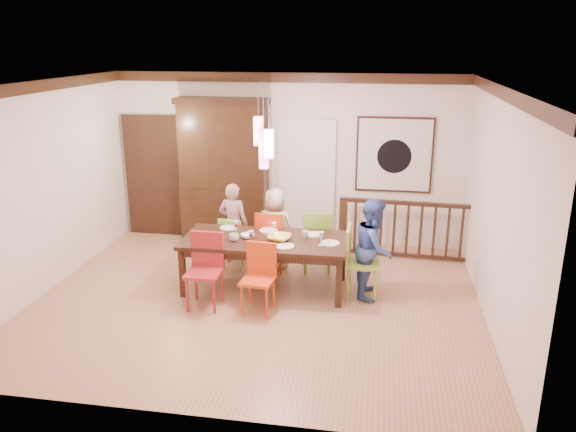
% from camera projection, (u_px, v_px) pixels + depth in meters
% --- Properties ---
extents(floor, '(6.00, 6.00, 0.00)m').
position_uv_depth(floor, '(257.00, 301.00, 7.67)').
color(floor, '#AD7654').
rests_on(floor, ground).
extents(ceiling, '(6.00, 6.00, 0.00)m').
position_uv_depth(ceiling, '(253.00, 84.00, 6.80)').
color(ceiling, white).
rests_on(ceiling, wall_back).
extents(wall_back, '(6.00, 0.00, 6.00)m').
position_uv_depth(wall_back, '(287.00, 160.00, 9.59)').
color(wall_back, beige).
rests_on(wall_back, floor).
extents(wall_left, '(0.00, 5.00, 5.00)m').
position_uv_depth(wall_left, '(42.00, 189.00, 7.71)').
color(wall_left, beige).
rests_on(wall_left, floor).
extents(wall_right, '(0.00, 5.00, 5.00)m').
position_uv_depth(wall_right, '(497.00, 210.00, 6.77)').
color(wall_right, beige).
rests_on(wall_right, floor).
extents(crown_molding, '(6.00, 5.00, 0.16)m').
position_uv_depth(crown_molding, '(253.00, 91.00, 6.82)').
color(crown_molding, black).
rests_on(crown_molding, wall_back).
extents(panel_door, '(1.04, 0.07, 2.24)m').
position_uv_depth(panel_door, '(154.00, 178.00, 10.04)').
color(panel_door, black).
rests_on(panel_door, wall_back).
extents(white_doorway, '(0.97, 0.05, 2.22)m').
position_uv_depth(white_doorway, '(307.00, 184.00, 9.62)').
color(white_doorway, silver).
rests_on(white_doorway, wall_back).
extents(painting, '(1.25, 0.06, 1.25)m').
position_uv_depth(painting, '(394.00, 155.00, 9.22)').
color(painting, black).
rests_on(painting, wall_back).
extents(pendant_cluster, '(0.27, 0.21, 1.14)m').
position_uv_depth(pendant_cluster, '(264.00, 143.00, 7.44)').
color(pendant_cluster, '#FF4C8F').
rests_on(pendant_cluster, ceiling).
extents(dining_table, '(2.32, 1.08, 0.75)m').
position_uv_depth(dining_table, '(265.00, 244.00, 7.88)').
color(dining_table, black).
rests_on(dining_table, floor).
extents(chair_far_left, '(0.41, 0.41, 0.82)m').
position_uv_depth(chair_far_left, '(234.00, 238.00, 8.71)').
color(chair_far_left, '#8CD143').
rests_on(chair_far_left, floor).
extents(chair_far_mid, '(0.47, 0.47, 0.96)m').
position_uv_depth(chair_far_mid, '(273.00, 236.00, 8.56)').
color(chair_far_mid, '#BB3411').
rests_on(chair_far_mid, floor).
extents(chair_far_right, '(0.52, 0.52, 0.98)m').
position_uv_depth(chair_far_right, '(317.00, 236.00, 8.54)').
color(chair_far_right, '#689E28').
rests_on(chair_far_right, floor).
extents(chair_near_left, '(0.45, 0.45, 0.99)m').
position_uv_depth(chair_near_left, '(204.00, 267.00, 7.35)').
color(chair_near_left, maroon).
rests_on(chair_near_left, floor).
extents(chair_near_mid, '(0.44, 0.44, 0.90)m').
position_uv_depth(chair_near_mid, '(258.00, 275.00, 7.22)').
color(chair_near_mid, '#CB3D11').
rests_on(chair_near_mid, floor).
extents(chair_end_right, '(0.45, 0.45, 1.00)m').
position_uv_depth(chair_end_right, '(363.00, 258.00, 7.66)').
color(chair_end_right, '#91B939').
rests_on(chair_end_right, floor).
extents(china_hutch, '(1.58, 0.46, 2.50)m').
position_uv_depth(china_hutch, '(224.00, 171.00, 9.62)').
color(china_hutch, black).
rests_on(china_hutch, floor).
extents(balustrade, '(2.21, 0.21, 0.96)m').
position_uv_depth(balustrade, '(407.00, 229.00, 9.03)').
color(balustrade, black).
rests_on(balustrade, floor).
extents(person_far_left, '(0.52, 0.38, 1.31)m').
position_uv_depth(person_far_left, '(234.00, 224.00, 8.79)').
color(person_far_left, '#D09EAA').
rests_on(person_far_left, floor).
extents(person_far_mid, '(0.66, 0.46, 1.27)m').
position_uv_depth(person_far_mid, '(275.00, 228.00, 8.64)').
color(person_far_mid, '#C3BD93').
rests_on(person_far_mid, floor).
extents(person_end_right, '(0.57, 0.71, 1.38)m').
position_uv_depth(person_end_right, '(374.00, 248.00, 7.67)').
color(person_end_right, '#3D59AC').
rests_on(person_end_right, floor).
extents(serving_bowl, '(0.35, 0.35, 0.08)m').
position_uv_depth(serving_bowl, '(279.00, 238.00, 7.77)').
color(serving_bowl, gold).
rests_on(serving_bowl, dining_table).
extents(small_bowl, '(0.25, 0.25, 0.06)m').
position_uv_depth(small_bowl, '(248.00, 236.00, 7.86)').
color(small_bowl, white).
rests_on(small_bowl, dining_table).
extents(cup_left, '(0.17, 0.17, 0.11)m').
position_uv_depth(cup_left, '(234.00, 237.00, 7.74)').
color(cup_left, silver).
rests_on(cup_left, dining_table).
extents(cup_right, '(0.12, 0.12, 0.09)m').
position_uv_depth(cup_right, '(305.00, 234.00, 7.90)').
color(cup_right, silver).
rests_on(cup_right, dining_table).
extents(plate_far_left, '(0.26, 0.26, 0.01)m').
position_uv_depth(plate_far_left, '(229.00, 228.00, 8.28)').
color(plate_far_left, white).
rests_on(plate_far_left, dining_table).
extents(plate_far_mid, '(0.26, 0.26, 0.01)m').
position_uv_depth(plate_far_mid, '(269.00, 230.00, 8.17)').
color(plate_far_mid, white).
rests_on(plate_far_mid, dining_table).
extents(plate_far_right, '(0.26, 0.26, 0.01)m').
position_uv_depth(plate_far_right, '(313.00, 234.00, 8.00)').
color(plate_far_right, white).
rests_on(plate_far_right, dining_table).
extents(plate_near_left, '(0.26, 0.26, 0.01)m').
position_uv_depth(plate_near_left, '(208.00, 242.00, 7.68)').
color(plate_near_left, white).
rests_on(plate_near_left, dining_table).
extents(plate_near_mid, '(0.26, 0.26, 0.01)m').
position_uv_depth(plate_near_mid, '(285.00, 246.00, 7.54)').
color(plate_near_mid, white).
rests_on(plate_near_mid, dining_table).
extents(plate_end_right, '(0.26, 0.26, 0.01)m').
position_uv_depth(plate_end_right, '(330.00, 243.00, 7.66)').
color(plate_end_right, white).
rests_on(plate_end_right, dining_table).
extents(wine_glass_a, '(0.08, 0.08, 0.19)m').
position_uv_depth(wine_glass_a, '(236.00, 228.00, 8.02)').
color(wine_glass_a, '#590C19').
rests_on(wine_glass_a, dining_table).
extents(wine_glass_b, '(0.08, 0.08, 0.19)m').
position_uv_depth(wine_glass_b, '(274.00, 229.00, 7.96)').
color(wine_glass_b, silver).
rests_on(wine_glass_b, dining_table).
extents(wine_glass_c, '(0.08, 0.08, 0.19)m').
position_uv_depth(wine_glass_c, '(251.00, 237.00, 7.62)').
color(wine_glass_c, '#590C19').
rests_on(wine_glass_c, dining_table).
extents(wine_glass_d, '(0.08, 0.08, 0.19)m').
position_uv_depth(wine_glass_d, '(321.00, 239.00, 7.58)').
color(wine_glass_d, silver).
rests_on(wine_glass_d, dining_table).
extents(napkin, '(0.18, 0.14, 0.01)m').
position_uv_depth(napkin, '(259.00, 245.00, 7.57)').
color(napkin, '#D83359').
rests_on(napkin, dining_table).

